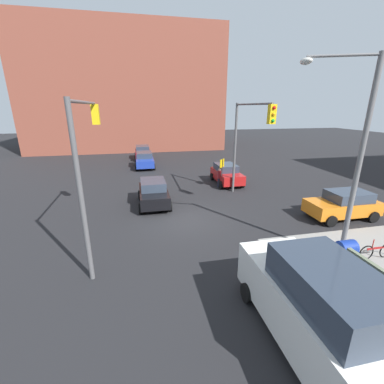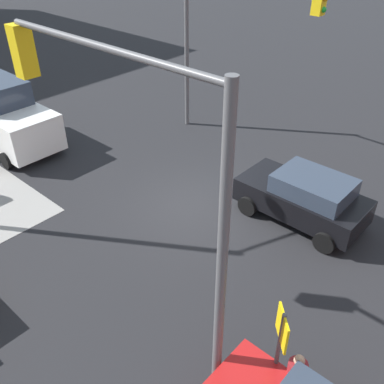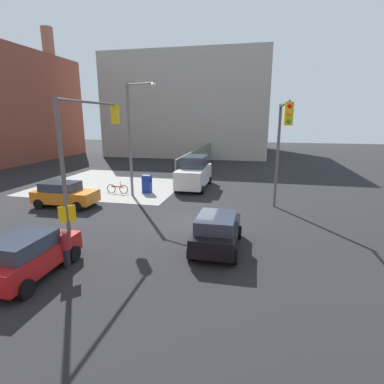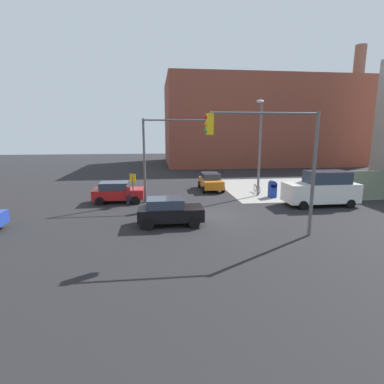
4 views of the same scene
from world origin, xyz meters
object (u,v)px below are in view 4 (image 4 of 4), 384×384
object	(u,v)px
traffic_signal_nw_corner	(170,143)
coupe_orange	(211,181)
bicycle_leaning_on_fence	(257,189)
coupe_red	(118,192)
mailbox_blue	(272,189)
street_lamp_corner	(260,142)
pedestrian_crossing	(128,194)
van_white_delivery	(322,189)
smokestack	(355,107)
coupe_black	(169,211)
traffic_signal_se_corner	(273,149)

from	to	relation	value
traffic_signal_nw_corner	coupe_orange	world-z (taller)	traffic_signal_nw_corner
coupe_orange	bicycle_leaning_on_fence	world-z (taller)	coupe_orange
traffic_signal_nw_corner	coupe_red	xyz separation A→B (m)	(-4.21, 0.22, -3.78)
mailbox_blue	coupe_red	size ratio (longest dim) A/B	0.37
street_lamp_corner	pedestrian_crossing	bearing A→B (deg)	-171.32
street_lamp_corner	bicycle_leaning_on_fence	bearing A→B (deg)	72.74
coupe_orange	van_white_delivery	distance (m)	10.17
coupe_red	van_white_delivery	bearing A→B (deg)	-10.69
mailbox_blue	pedestrian_crossing	bearing A→B (deg)	-174.29
traffic_signal_nw_corner	street_lamp_corner	distance (m)	7.59
coupe_orange	mailbox_blue	bearing A→B (deg)	-40.68
smokestack	bicycle_leaning_on_fence	size ratio (longest dim) A/B	11.16
coupe_orange	bicycle_leaning_on_fence	size ratio (longest dim) A/B	2.29
traffic_signal_nw_corner	coupe_orange	xyz separation A→B (m)	(4.04, 4.47, -3.78)
coupe_black	pedestrian_crossing	distance (m)	6.20
mailbox_blue	smokestack	bearing A→B (deg)	46.05
smokestack	coupe_black	distance (m)	46.73
traffic_signal_se_corner	street_lamp_corner	bearing A→B (deg)	74.24
smokestack	pedestrian_crossing	distance (m)	45.49
mailbox_blue	coupe_black	world-z (taller)	coupe_black
traffic_signal_se_corner	bicycle_leaning_on_fence	xyz separation A→B (m)	(3.35, 11.70, -4.31)
traffic_signal_se_corner	coupe_orange	distance (m)	14.02
coupe_orange	coupe_red	world-z (taller)	same
coupe_black	van_white_delivery	bearing A→B (deg)	16.56
smokestack	street_lamp_corner	size ratio (longest dim) A/B	2.44
traffic_signal_se_corner	van_white_delivery	xyz separation A→B (m)	(6.53, 6.30, -3.37)
van_white_delivery	bicycle_leaning_on_fence	xyz separation A→B (m)	(-3.18, 5.40, -0.93)
bicycle_leaning_on_fence	traffic_signal_se_corner	bearing A→B (deg)	-105.98
smokestack	traffic_signal_nw_corner	size ratio (longest dim) A/B	3.00
coupe_red	bicycle_leaning_on_fence	world-z (taller)	coupe_red
coupe_orange	pedestrian_crossing	xyz separation A→B (m)	(-7.38, -5.17, -0.04)
coupe_orange	smokestack	bearing A→B (deg)	36.21
traffic_signal_nw_corner	mailbox_blue	distance (m)	9.50
pedestrian_crossing	street_lamp_corner	bearing A→B (deg)	-60.19
mailbox_blue	traffic_signal_nw_corner	bearing A→B (deg)	-176.70
coupe_orange	pedestrian_crossing	world-z (taller)	coupe_orange
smokestack	bicycle_leaning_on_fence	world-z (taller)	smokestack
street_lamp_corner	coupe_red	distance (m)	12.38
coupe_black	smokestack	bearing A→B (deg)	43.66
coupe_black	traffic_signal_nw_corner	bearing A→B (deg)	86.05
street_lamp_corner	mailbox_blue	bearing A→B (deg)	-21.90
smokestack	bicycle_leaning_on_fence	bearing A→B (deg)	-137.28
pedestrian_crossing	traffic_signal_nw_corner	bearing A→B (deg)	-57.02
van_white_delivery	coupe_orange	bearing A→B (deg)	135.12
smokestack	coupe_black	bearing A→B (deg)	-136.34
bicycle_leaning_on_fence	coupe_black	bearing A→B (deg)	-133.76
street_lamp_corner	coupe_orange	size ratio (longest dim) A/B	1.99
traffic_signal_nw_corner	bicycle_leaning_on_fence	xyz separation A→B (m)	(8.07, 2.70, -4.28)
traffic_signal_nw_corner	coupe_red	distance (m)	5.67
smokestack	coupe_black	world-z (taller)	smokestack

